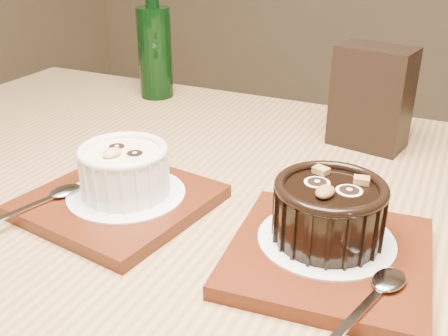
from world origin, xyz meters
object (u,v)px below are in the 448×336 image
object	(u,v)px
tray_right	(329,256)
ramekin_dark	(329,209)
green_bottle	(155,49)
table	(225,276)
condiment_stand	(372,98)
tray_left	(119,201)
ramekin_white	(124,168)

from	to	relation	value
tray_right	ramekin_dark	distance (m)	0.04
green_bottle	table	bearing A→B (deg)	-45.10
table	condiment_stand	bearing A→B (deg)	70.75
condiment_stand	green_bottle	xyz separation A→B (m)	(-0.39, 0.05, 0.02)
table	condiment_stand	world-z (taller)	condiment_stand
tray_right	green_bottle	size ratio (longest dim) A/B	0.82
condiment_stand	tray_left	bearing A→B (deg)	-122.37
ramekin_white	tray_right	bearing A→B (deg)	11.84
table	tray_left	bearing A→B (deg)	-154.17
condiment_stand	tray_right	bearing A→B (deg)	-81.89
ramekin_white	tray_right	world-z (taller)	ramekin_white
tray_left	condiment_stand	xyz separation A→B (m)	(0.20, 0.31, 0.06)
table	ramekin_white	world-z (taller)	ramekin_white
table	ramekin_dark	size ratio (longest dim) A/B	11.89
tray_left	tray_right	distance (m)	0.24
tray_left	condiment_stand	world-z (taller)	condiment_stand
tray_left	ramekin_white	xyz separation A→B (m)	(0.01, 0.01, 0.04)
tray_left	green_bottle	world-z (taller)	green_bottle
ramekin_dark	green_bottle	size ratio (longest dim) A/B	0.47
ramekin_white	ramekin_dark	world-z (taller)	ramekin_dark
tray_right	condiment_stand	size ratio (longest dim) A/B	1.29
ramekin_white	green_bottle	world-z (taller)	green_bottle
ramekin_dark	condiment_stand	size ratio (longest dim) A/B	0.75
ramekin_white	green_bottle	bearing A→B (deg)	131.14
green_bottle	tray_right	bearing A→B (deg)	-38.42
ramekin_white	condiment_stand	xyz separation A→B (m)	(0.19, 0.30, 0.02)
tray_right	condiment_stand	xyz separation A→B (m)	(-0.04, 0.30, 0.06)
tray_left	green_bottle	bearing A→B (deg)	119.07
table	condiment_stand	distance (m)	0.32
condiment_stand	ramekin_white	bearing A→B (deg)	-122.04
table	tray_left	size ratio (longest dim) A/B	6.90
tray_left	green_bottle	xyz separation A→B (m)	(-0.20, 0.36, 0.08)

